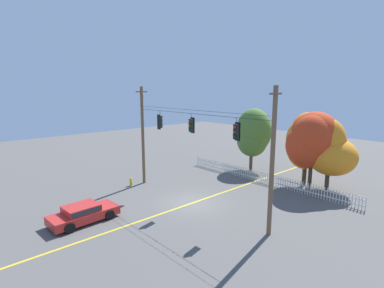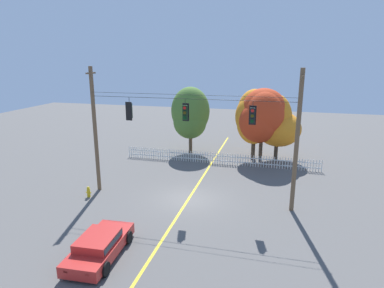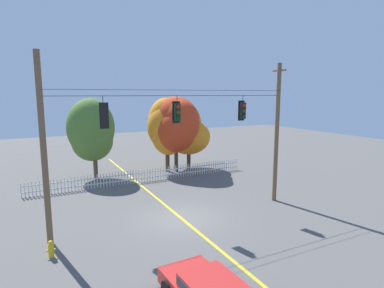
{
  "view_description": "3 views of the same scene",
  "coord_description": "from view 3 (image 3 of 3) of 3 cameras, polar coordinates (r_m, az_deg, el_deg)",
  "views": [
    {
      "loc": [
        15.62,
        -14.29,
        8.47
      ],
      "look_at": [
        -0.13,
        0.01,
        4.5
      ],
      "focal_mm": 27.79,
      "sensor_mm": 36.0,
      "label": 1
    },
    {
      "loc": [
        5.33,
        -19.78,
        9.22
      ],
      "look_at": [
        0.31,
        -0.26,
        3.91
      ],
      "focal_mm": 30.93,
      "sensor_mm": 36.0,
      "label": 2
    },
    {
      "loc": [
        -7.0,
        -15.08,
        6.81
      ],
      "look_at": [
        0.55,
        -0.25,
        4.16
      ],
      "focal_mm": 29.59,
      "sensor_mm": 36.0,
      "label": 3
    }
  ],
  "objects": [
    {
      "name": "ground",
      "position": [
        17.97,
        -1.96,
        -13.23
      ],
      "size": [
        80.0,
        80.0,
        0.0
      ],
      "primitive_type": "plane",
      "color": "#565451"
    },
    {
      "name": "autumn_maple_mid",
      "position": [
        27.46,
        -4.6,
        3.17
      ],
      "size": [
        3.31,
        3.14,
        6.47
      ],
      "color": "#473828",
      "rests_on": "ground"
    },
    {
      "name": "white_picket_fence",
      "position": [
        25.07,
        -8.34,
        -5.6
      ],
      "size": [
        17.27,
        0.06,
        1.02
      ],
      "color": "silver",
      "rests_on": "ground"
    },
    {
      "name": "signal_support_span",
      "position": [
        16.8,
        -2.04,
        0.85
      ],
      "size": [
        13.51,
        1.1,
        8.65
      ],
      "color": "brown",
      "rests_on": "ground"
    },
    {
      "name": "autumn_maple_far_west",
      "position": [
        28.59,
        -0.87,
        2.06
      ],
      "size": [
        4.0,
        3.78,
        6.08
      ],
      "color": "#473828",
      "rests_on": "ground"
    },
    {
      "name": "traffic_signal_northbound_secondary",
      "position": [
        16.58,
        -2.71,
        5.75
      ],
      "size": [
        0.43,
        0.38,
        1.43
      ],
      "color": "black"
    },
    {
      "name": "autumn_oak_far_east",
      "position": [
        27.35,
        -2.77,
        3.73
      ],
      "size": [
        4.09,
        4.18,
        6.59
      ],
      "color": "#473828",
      "rests_on": "ground"
    },
    {
      "name": "traffic_signal_westbound_side",
      "position": [
        18.68,
        9.09,
        5.97
      ],
      "size": [
        0.43,
        0.38,
        1.46
      ],
      "color": "black"
    },
    {
      "name": "autumn_maple_near_fence",
      "position": [
        26.64,
        -17.68,
        2.08
      ],
      "size": [
        3.77,
        3.43,
        6.47
      ],
      "color": "brown",
      "rests_on": "ground"
    },
    {
      "name": "traffic_signal_eastbound_side",
      "position": [
        15.4,
        -15.66,
        4.99
      ],
      "size": [
        0.43,
        0.38,
        1.52
      ],
      "color": "black"
    },
    {
      "name": "lane_centerline_stripe",
      "position": [
        17.96,
        -1.96,
        -13.22
      ],
      "size": [
        0.16,
        36.0,
        0.01
      ],
      "primitive_type": "cube",
      "color": "gold",
      "rests_on": "ground"
    },
    {
      "name": "fire_hydrant",
      "position": [
        15.16,
        -24.09,
        -16.91
      ],
      "size": [
        0.38,
        0.22,
        0.75
      ],
      "color": "gold",
      "rests_on": "ground"
    }
  ]
}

